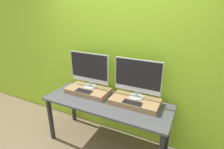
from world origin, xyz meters
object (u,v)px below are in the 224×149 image
Objects in this scene: monitor_left at (89,69)px; keyboard_right at (132,103)px; monitor_right at (138,78)px; keyboard_left at (84,91)px.

keyboard_right is at bearing -13.03° from monitor_left.
monitor_left is at bearing 166.97° from keyboard_right.
monitor_right is at bearing 90.00° from keyboard_right.
keyboard_right is at bearing 0.00° from keyboard_left.
monitor_left is 2.54× the size of keyboard_right.
monitor_right is 0.35m from keyboard_right.
monitor_left is 0.87m from keyboard_right.
keyboard_left is 0.87m from monitor_right.
keyboard_left is 0.39× the size of monitor_right.
monitor_left and monitor_right have the same top height.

